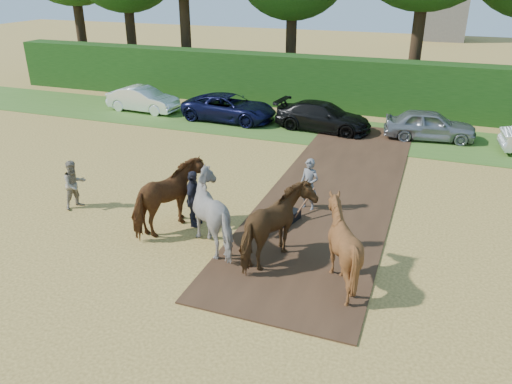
# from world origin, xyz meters

# --- Properties ---
(ground) EXTENTS (120.00, 120.00, 0.00)m
(ground) POSITION_xyz_m (0.00, 0.00, 0.00)
(ground) COLOR gold
(ground) RESTS_ON ground
(earth_strip) EXTENTS (4.50, 17.00, 0.05)m
(earth_strip) POSITION_xyz_m (1.50, 7.00, 0.03)
(earth_strip) COLOR #472D1C
(earth_strip) RESTS_ON ground
(grass_verge) EXTENTS (50.00, 5.00, 0.03)m
(grass_verge) POSITION_xyz_m (0.00, 14.00, 0.01)
(grass_verge) COLOR #38601E
(grass_verge) RESTS_ON ground
(hedgerow) EXTENTS (46.00, 1.60, 3.00)m
(hedgerow) POSITION_xyz_m (0.00, 18.50, 1.50)
(hedgerow) COLOR #14380F
(hedgerow) RESTS_ON ground
(spectator_near) EXTENTS (0.91, 1.01, 1.71)m
(spectator_near) POSITION_xyz_m (-6.61, 2.22, 0.86)
(spectator_near) COLOR tan
(spectator_near) RESTS_ON ground
(spectator_far) EXTENTS (0.69, 1.17, 1.87)m
(spectator_far) POSITION_xyz_m (-2.18, 2.42, 0.94)
(spectator_far) COLOR #22222E
(spectator_far) RESTS_ON ground
(plough_team) EXTENTS (7.61, 5.41, 2.20)m
(plough_team) POSITION_xyz_m (0.11, 1.47, 1.09)
(plough_team) COLOR brown
(plough_team) RESTS_ON ground
(parked_cars) EXTENTS (31.01, 2.81, 1.46)m
(parked_cars) POSITION_xyz_m (1.88, 14.19, 0.71)
(parked_cars) COLOR white
(parked_cars) RESTS_ON ground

